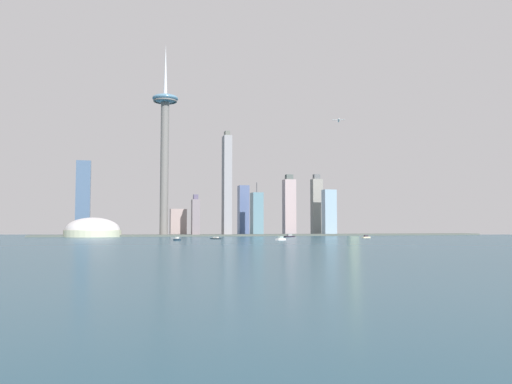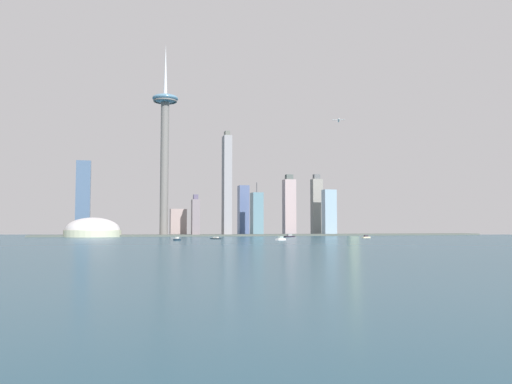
{
  "view_description": "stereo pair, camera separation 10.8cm",
  "coord_description": "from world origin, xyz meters",
  "px_view_note": "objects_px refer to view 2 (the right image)",
  "views": [
    {
      "loc": [
        -251.22,
        -407.27,
        16.09
      ],
      "look_at": [
        -29.42,
        428.62,
        73.06
      ],
      "focal_mm": 36.45,
      "sensor_mm": 36.0,
      "label": 1
    },
    {
      "loc": [
        -251.12,
        -407.3,
        16.09
      ],
      "look_at": [
        -29.42,
        428.62,
        73.06
      ],
      "focal_mm": 36.45,
      "sensor_mm": 36.0,
      "label": 2
    }
  ],
  "objects_px": {
    "boat_0": "(289,236)",
    "boat_4": "(177,239)",
    "skyscraper_5": "(329,213)",
    "boat_1": "(216,238)",
    "skyscraper_7": "(317,206)",
    "skyscraper_2": "(178,222)",
    "skyscraper_3": "(83,198)",
    "skyscraper_6": "(196,217)",
    "boat_2": "(366,237)",
    "skyscraper_1": "(243,210)",
    "observation_tower": "(165,135)",
    "boat_3": "(281,239)",
    "skyscraper_0": "(227,185)",
    "stadium_dome": "(93,231)",
    "airplane": "(339,120)",
    "skyscraper_9": "(289,206)",
    "skyscraper_4": "(352,192)",
    "skyscraper_8": "(257,214)"
  },
  "relations": [
    {
      "from": "skyscraper_5",
      "to": "boat_3",
      "type": "distance_m",
      "value": 328.77
    },
    {
      "from": "boat_3",
      "to": "airplane",
      "type": "distance_m",
      "value": 323.67
    },
    {
      "from": "skyscraper_2",
      "to": "skyscraper_4",
      "type": "relative_size",
      "value": 0.24
    },
    {
      "from": "boat_1",
      "to": "boat_4",
      "type": "distance_m",
      "value": 78.19
    },
    {
      "from": "stadium_dome",
      "to": "skyscraper_7",
      "type": "distance_m",
      "value": 397.1
    },
    {
      "from": "boat_1",
      "to": "airplane",
      "type": "relative_size",
      "value": 0.67
    },
    {
      "from": "skyscraper_5",
      "to": "skyscraper_4",
      "type": "bearing_deg",
      "value": 46.56
    },
    {
      "from": "skyscraper_9",
      "to": "skyscraper_3",
      "type": "bearing_deg",
      "value": 171.1
    },
    {
      "from": "skyscraper_3",
      "to": "observation_tower",
      "type": "bearing_deg",
      "value": -36.12
    },
    {
      "from": "skyscraper_1",
      "to": "skyscraper_2",
      "type": "height_order",
      "value": "skyscraper_1"
    },
    {
      "from": "boat_0",
      "to": "boat_4",
      "type": "relative_size",
      "value": 1.97
    },
    {
      "from": "skyscraper_3",
      "to": "boat_2",
      "type": "xyz_separation_m",
      "value": [
        384.51,
        -291.18,
        -62.66
      ]
    },
    {
      "from": "boat_1",
      "to": "airplane",
      "type": "distance_m",
      "value": 321.39
    },
    {
      "from": "boat_4",
      "to": "skyscraper_5",
      "type": "bearing_deg",
      "value": -4.11
    },
    {
      "from": "skyscraper_9",
      "to": "boat_1",
      "type": "distance_m",
      "value": 300.61
    },
    {
      "from": "skyscraper_3",
      "to": "boat_3",
      "type": "relative_size",
      "value": 9.43
    },
    {
      "from": "skyscraper_7",
      "to": "boat_1",
      "type": "xyz_separation_m",
      "value": [
        -232.91,
        -247.68,
        -51.68
      ]
    },
    {
      "from": "observation_tower",
      "to": "skyscraper_1",
      "type": "height_order",
      "value": "observation_tower"
    },
    {
      "from": "skyscraper_4",
      "to": "boat_4",
      "type": "xyz_separation_m",
      "value": [
        -380.72,
        -349.79,
        -82.1
      ]
    },
    {
      "from": "skyscraper_0",
      "to": "skyscraper_2",
      "type": "bearing_deg",
      "value": 153.93
    },
    {
      "from": "boat_4",
      "to": "airplane",
      "type": "distance_m",
      "value": 385.33
    },
    {
      "from": "skyscraper_5",
      "to": "skyscraper_6",
      "type": "distance_m",
      "value": 238.04
    },
    {
      "from": "skyscraper_5",
      "to": "skyscraper_6",
      "type": "xyz_separation_m",
      "value": [
        -236.92,
        -21.21,
        -9.05
      ]
    },
    {
      "from": "skyscraper_5",
      "to": "airplane",
      "type": "height_order",
      "value": "airplane"
    },
    {
      "from": "skyscraper_2",
      "to": "boat_2",
      "type": "bearing_deg",
      "value": -44.38
    },
    {
      "from": "stadium_dome",
      "to": "boat_2",
      "type": "distance_m",
      "value": 401.91
    },
    {
      "from": "skyscraper_6",
      "to": "skyscraper_3",
      "type": "bearing_deg",
      "value": 146.95
    },
    {
      "from": "skyscraper_6",
      "to": "boat_2",
      "type": "height_order",
      "value": "skyscraper_6"
    },
    {
      "from": "skyscraper_7",
      "to": "boat_3",
      "type": "relative_size",
      "value": 8.16
    },
    {
      "from": "skyscraper_2",
      "to": "skyscraper_3",
      "type": "bearing_deg",
      "value": 156.68
    },
    {
      "from": "skyscraper_0",
      "to": "skyscraper_8",
      "type": "height_order",
      "value": "skyscraper_0"
    },
    {
      "from": "skyscraper_4",
      "to": "boat_3",
      "type": "xyz_separation_m",
      "value": [
        -265.37,
        -369.51,
        -81.89
      ]
    },
    {
      "from": "stadium_dome",
      "to": "boat_2",
      "type": "height_order",
      "value": "stadium_dome"
    },
    {
      "from": "skyscraper_2",
      "to": "skyscraper_8",
      "type": "bearing_deg",
      "value": -6.23
    },
    {
      "from": "skyscraper_0",
      "to": "skyscraper_5",
      "type": "distance_m",
      "value": 189.46
    },
    {
      "from": "airplane",
      "to": "skyscraper_7",
      "type": "bearing_deg",
      "value": -160.92
    },
    {
      "from": "boat_2",
      "to": "boat_1",
      "type": "bearing_deg",
      "value": -21.86
    },
    {
      "from": "skyscraper_5",
      "to": "boat_1",
      "type": "distance_m",
      "value": 311.96
    },
    {
      "from": "skyscraper_6",
      "to": "skyscraper_7",
      "type": "distance_m",
      "value": 244.1
    },
    {
      "from": "observation_tower",
      "to": "boat_3",
      "type": "bearing_deg",
      "value": -68.39
    },
    {
      "from": "boat_1",
      "to": "skyscraper_0",
      "type": "bearing_deg",
      "value": -54.47
    },
    {
      "from": "skyscraper_6",
      "to": "skyscraper_7",
      "type": "relative_size",
      "value": 0.6
    },
    {
      "from": "airplane",
      "to": "skyscraper_5",
      "type": "bearing_deg",
      "value": -166.57
    },
    {
      "from": "skyscraper_5",
      "to": "boat_2",
      "type": "relative_size",
      "value": 5.52
    },
    {
      "from": "boat_1",
      "to": "observation_tower",
      "type": "bearing_deg",
      "value": -25.36
    },
    {
      "from": "boat_1",
      "to": "airplane",
      "type": "xyz_separation_m",
      "value": [
        226.02,
        130.48,
        187.57
      ]
    },
    {
      "from": "skyscraper_6",
      "to": "boat_3",
      "type": "bearing_deg",
      "value": -76.5
    },
    {
      "from": "stadium_dome",
      "to": "boat_1",
      "type": "relative_size",
      "value": 5.62
    },
    {
      "from": "observation_tower",
      "to": "boat_2",
      "type": "height_order",
      "value": "observation_tower"
    },
    {
      "from": "skyscraper_4",
      "to": "boat_4",
      "type": "distance_m",
      "value": 523.49
    }
  ]
}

